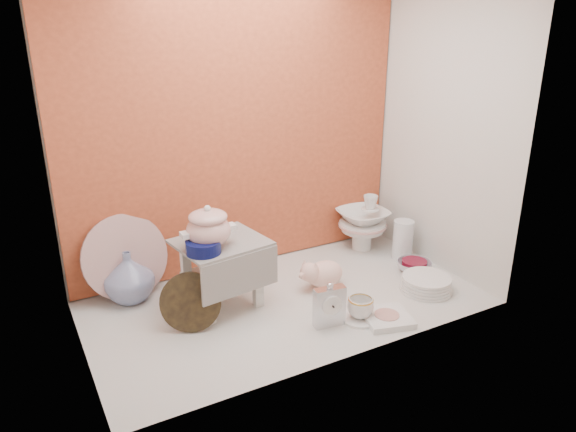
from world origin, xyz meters
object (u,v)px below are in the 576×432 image
(soup_tureen, at_px, (208,226))
(porcelain_tower, at_px, (363,223))
(blue_white_vase, at_px, (129,276))
(crystal_bowl, at_px, (414,266))
(step_stool, at_px, (222,273))
(gold_rim_teacup, at_px, (360,307))
(mantel_clock, at_px, (329,305))
(floral_platter, at_px, (125,257))
(plush_pig, at_px, (325,273))
(dinner_plate_stack, at_px, (426,284))

(soup_tureen, distance_m, porcelain_tower, 1.08)
(blue_white_vase, distance_m, crystal_bowl, 1.44)
(step_stool, distance_m, gold_rim_teacup, 0.64)
(soup_tureen, relative_size, gold_rim_teacup, 2.02)
(blue_white_vase, relative_size, porcelain_tower, 0.77)
(soup_tureen, distance_m, mantel_clock, 0.62)
(crystal_bowl, relative_size, porcelain_tower, 0.57)
(soup_tureen, xyz_separation_m, mantel_clock, (0.40, -0.34, -0.32))
(floral_platter, height_order, porcelain_tower, floral_platter)
(step_stool, relative_size, soup_tureen, 1.62)
(plush_pig, xyz_separation_m, crystal_bowl, (0.50, -0.08, -0.04))
(plush_pig, xyz_separation_m, dinner_plate_stack, (0.41, -0.27, -0.03))
(plush_pig, bearing_deg, step_stool, -170.12)
(plush_pig, relative_size, dinner_plate_stack, 0.96)
(step_stool, relative_size, dinner_plate_stack, 1.51)
(soup_tureen, xyz_separation_m, plush_pig, (0.57, -0.03, -0.35))
(dinner_plate_stack, distance_m, crystal_bowl, 0.21)
(crystal_bowl, bearing_deg, dinner_plate_stack, -115.30)
(blue_white_vase, xyz_separation_m, porcelain_tower, (1.31, -0.03, 0.04))
(step_stool, distance_m, plush_pig, 0.52)
(step_stool, relative_size, porcelain_tower, 1.20)
(soup_tureen, height_order, gold_rim_teacup, soup_tureen)
(step_stool, height_order, gold_rim_teacup, step_stool)
(blue_white_vase, bearing_deg, step_stool, -34.66)
(soup_tureen, distance_m, gold_rim_teacup, 0.75)
(step_stool, bearing_deg, soup_tureen, -156.95)
(floral_platter, height_order, plush_pig, floral_platter)
(step_stool, distance_m, blue_white_vase, 0.44)
(floral_platter, relative_size, porcelain_tower, 1.29)
(mantel_clock, height_order, plush_pig, mantel_clock)
(soup_tureen, height_order, dinner_plate_stack, soup_tureen)
(step_stool, relative_size, blue_white_vase, 1.56)
(step_stool, distance_m, mantel_clock, 0.51)
(mantel_clock, bearing_deg, step_stool, 138.09)
(dinner_plate_stack, bearing_deg, porcelain_tower, 87.36)
(porcelain_tower, bearing_deg, crystal_bowl, -80.43)
(floral_platter, bearing_deg, crystal_bowl, -18.65)
(mantel_clock, relative_size, crystal_bowl, 1.12)
(floral_platter, height_order, blue_white_vase, floral_platter)
(soup_tureen, xyz_separation_m, floral_platter, (-0.29, 0.35, -0.22))
(floral_platter, relative_size, plush_pig, 1.68)
(gold_rim_teacup, bearing_deg, porcelain_tower, 53.55)
(floral_platter, distance_m, dinner_plate_stack, 1.44)
(blue_white_vase, xyz_separation_m, dinner_plate_stack, (1.28, -0.60, -0.08))
(floral_platter, distance_m, mantel_clock, 0.98)
(blue_white_vase, bearing_deg, plush_pig, -20.61)
(soup_tureen, height_order, plush_pig, soup_tureen)
(step_stool, bearing_deg, floral_platter, 131.47)
(mantel_clock, xyz_separation_m, dinner_plate_stack, (0.59, 0.04, -0.06))
(step_stool, distance_m, dinner_plate_stack, 0.99)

